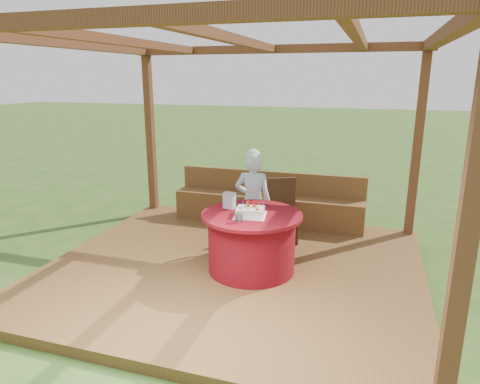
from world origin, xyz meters
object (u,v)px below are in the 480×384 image
at_px(table, 252,242).
at_px(elderly_woman, 253,200).
at_px(gift_bag, 229,200).
at_px(drinking_glass, 239,218).
at_px(chair, 282,207).
at_px(birthday_cake, 250,212).
at_px(bench, 268,206).

xyz_separation_m(table, elderly_woman, (-0.17, 0.65, 0.32)).
relative_size(elderly_woman, gift_bag, 7.00).
bearing_deg(elderly_woman, table, -75.20).
relative_size(elderly_woman, drinking_glass, 13.19).
xyz_separation_m(chair, elderly_woman, (-0.30, -0.46, 0.20)).
xyz_separation_m(table, chair, (0.13, 1.11, 0.12)).
bearing_deg(drinking_glass, chair, 82.85).
height_order(birthday_cake, gift_bag, gift_bag).
bearing_deg(bench, elderly_woman, -86.43).
bearing_deg(chair, birthday_cake, -95.74).
bearing_deg(gift_bag, chair, 74.53).
xyz_separation_m(bench, table, (0.24, -1.77, 0.10)).
distance_m(table, gift_bag, 0.56).
height_order(bench, gift_bag, gift_bag).
xyz_separation_m(chair, drinking_glass, (-0.18, -1.44, 0.28)).
height_order(elderly_woman, birthday_cake, elderly_woman).
bearing_deg(drinking_glass, bench, 95.06).
bearing_deg(drinking_glass, table, 80.60).
height_order(gift_bag, drinking_glass, gift_bag).
bearing_deg(gift_bag, bench, 96.03).
xyz_separation_m(bench, chair, (0.37, -0.66, 0.22)).
height_order(table, drinking_glass, drinking_glass).
distance_m(elderly_woman, birthday_cake, 0.76).
height_order(bench, elderly_woman, elderly_woman).
distance_m(bench, drinking_glass, 2.17).
bearing_deg(birthday_cake, table, 93.59).
height_order(birthday_cake, drinking_glass, birthday_cake).
height_order(bench, drinking_glass, drinking_glass).
distance_m(birthday_cake, drinking_glass, 0.25).
bearing_deg(birthday_cake, bench, 97.57).
relative_size(elderly_woman, birthday_cake, 3.36).
distance_m(bench, table, 1.79).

